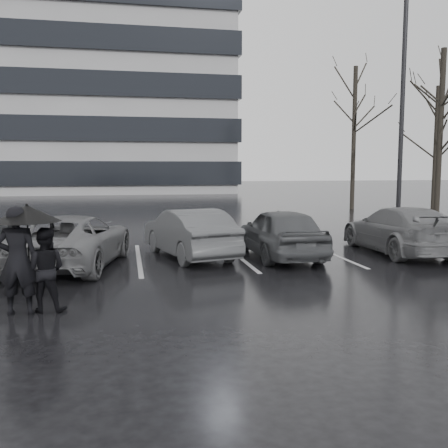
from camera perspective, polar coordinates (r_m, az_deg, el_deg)
name	(u,v)px	position (r m, az deg, el deg)	size (l,w,h in m)	color
ground	(236,275)	(11.85, 1.35, -5.82)	(160.00, 160.00, 0.00)	black
car_main	(280,232)	(14.13, 6.45, -0.96)	(1.67, 4.14, 1.41)	black
car_west_a	(189,233)	(14.14, -3.99, -1.01)	(1.45, 4.15, 1.37)	#303033
car_west_b	(73,241)	(13.35, -16.86, -1.82)	(2.19, 4.76, 1.32)	#49494C
car_east	(400,230)	(15.66, 19.47, -0.62)	(1.93, 4.75, 1.38)	#49494C
pedestrian_left	(18,260)	(9.24, -22.51, -3.86)	(0.69, 0.45, 1.89)	black
pedestrian_right	(45,269)	(9.32, -19.78, -4.91)	(0.72, 0.56, 1.49)	black
umbrella	(27,213)	(9.20, -21.59, 1.12)	(1.13, 1.13, 1.91)	black
lamp_post	(402,115)	(20.23, 19.66, 11.69)	(0.54, 0.54, 9.81)	#99999B
stall_stripes	(189,257)	(14.13, -4.02, -3.82)	(19.72, 5.00, 0.00)	#ACACAF
tree_east	(440,136)	(25.81, 23.45, 9.23)	(0.26, 0.26, 8.00)	black
tree_ne	(436,150)	(30.49, 23.04, 7.80)	(0.26, 0.26, 7.00)	black
tree_north	(354,139)	(31.40, 14.61, 9.42)	(0.26, 0.26, 8.50)	black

